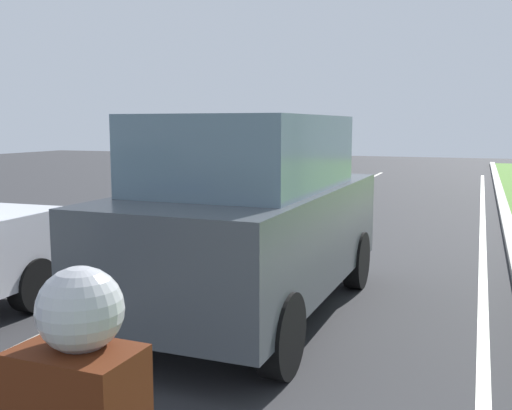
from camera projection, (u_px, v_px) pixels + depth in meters
ground_plane at (291, 234)px, 11.84m from camera, size 60.00×60.00×0.00m
lane_line_center at (259, 232)px, 12.09m from camera, size 0.12×32.00×0.01m
lane_line_right_edge at (483, 247)px, 10.57m from camera, size 0.12×32.00×0.01m
car_suv_ahead at (252, 215)px, 6.68m from camera, size 2.02×4.53×2.28m
car_hatchback_far at (196, 185)px, 12.86m from camera, size 1.73×3.70×1.78m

